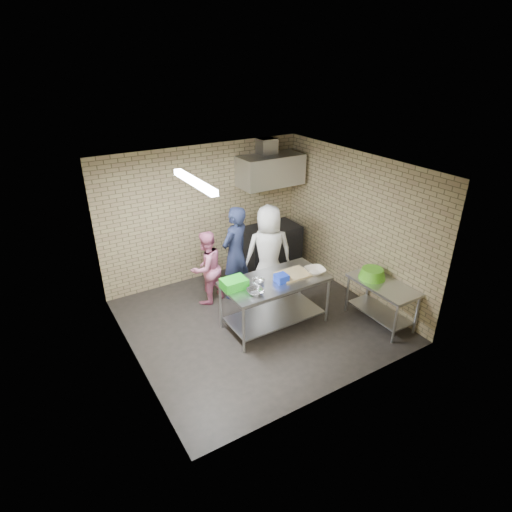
% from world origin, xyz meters
% --- Properties ---
extents(floor, '(4.20, 4.20, 0.00)m').
position_xyz_m(floor, '(0.00, 0.00, 0.00)').
color(floor, black).
rests_on(floor, ground).
extents(ceiling, '(4.20, 4.20, 0.00)m').
position_xyz_m(ceiling, '(0.00, 0.00, 2.70)').
color(ceiling, black).
rests_on(ceiling, ground).
extents(back_wall, '(4.20, 0.06, 2.70)m').
position_xyz_m(back_wall, '(0.00, 2.00, 1.35)').
color(back_wall, tan).
rests_on(back_wall, ground).
extents(front_wall, '(4.20, 0.06, 2.70)m').
position_xyz_m(front_wall, '(0.00, -2.00, 1.35)').
color(front_wall, tan).
rests_on(front_wall, ground).
extents(left_wall, '(0.06, 4.00, 2.70)m').
position_xyz_m(left_wall, '(-2.10, 0.00, 1.35)').
color(left_wall, tan).
rests_on(left_wall, ground).
extents(right_wall, '(0.06, 4.00, 2.70)m').
position_xyz_m(right_wall, '(2.10, 0.00, 1.35)').
color(right_wall, tan).
rests_on(right_wall, ground).
extents(prep_table, '(1.75, 0.87, 0.87)m').
position_xyz_m(prep_table, '(0.21, -0.24, 0.44)').
color(prep_table, '#A9ABAF').
rests_on(prep_table, floor).
extents(side_counter, '(0.60, 1.20, 0.75)m').
position_xyz_m(side_counter, '(1.80, -1.10, 0.38)').
color(side_counter, silver).
rests_on(side_counter, floor).
extents(stove, '(1.20, 0.70, 0.90)m').
position_xyz_m(stove, '(1.35, 1.65, 0.45)').
color(stove, black).
rests_on(stove, floor).
extents(range_hood, '(1.30, 0.60, 0.60)m').
position_xyz_m(range_hood, '(1.35, 1.70, 2.10)').
color(range_hood, silver).
rests_on(range_hood, back_wall).
extents(hood_duct, '(0.35, 0.30, 0.30)m').
position_xyz_m(hood_duct, '(1.35, 1.85, 2.55)').
color(hood_duct, '#A5A8AD').
rests_on(hood_duct, back_wall).
extents(wall_shelf, '(0.80, 0.20, 0.04)m').
position_xyz_m(wall_shelf, '(1.65, 1.89, 1.92)').
color(wall_shelf, '#3F2B19').
rests_on(wall_shelf, back_wall).
extents(fluorescent_fixture, '(0.10, 1.25, 0.08)m').
position_xyz_m(fluorescent_fixture, '(-1.00, 0.00, 2.64)').
color(fluorescent_fixture, white).
rests_on(fluorescent_fixture, ceiling).
extents(green_crate, '(0.39, 0.29, 0.16)m').
position_xyz_m(green_crate, '(-0.49, -0.12, 0.95)').
color(green_crate, green).
rests_on(green_crate, prep_table).
extents(blue_tub, '(0.19, 0.19, 0.13)m').
position_xyz_m(blue_tub, '(0.26, -0.34, 0.94)').
color(blue_tub, '#1A38C5').
rests_on(blue_tub, prep_table).
extents(cutting_board, '(0.53, 0.41, 0.03)m').
position_xyz_m(cutting_board, '(0.56, -0.26, 0.89)').
color(cutting_board, tan).
rests_on(cutting_board, prep_table).
extents(mixing_bowl_a, '(0.32, 0.32, 0.07)m').
position_xyz_m(mixing_bowl_a, '(-0.29, -0.44, 0.91)').
color(mixing_bowl_a, silver).
rests_on(mixing_bowl_a, prep_table).
extents(mixing_bowl_b, '(0.24, 0.24, 0.07)m').
position_xyz_m(mixing_bowl_b, '(-0.09, -0.19, 0.91)').
color(mixing_bowl_b, silver).
rests_on(mixing_bowl_b, prep_table).
extents(ceramic_bowl, '(0.39, 0.39, 0.08)m').
position_xyz_m(ceramic_bowl, '(0.91, -0.39, 0.91)').
color(ceramic_bowl, beige).
rests_on(ceramic_bowl, prep_table).
extents(green_basin, '(0.46, 0.46, 0.17)m').
position_xyz_m(green_basin, '(1.78, -0.85, 0.83)').
color(green_basin, '#59C626').
rests_on(green_basin, side_counter).
extents(bottle_red, '(0.07, 0.07, 0.18)m').
position_xyz_m(bottle_red, '(1.40, 1.89, 2.03)').
color(bottle_red, '#B22619').
rests_on(bottle_red, wall_shelf).
extents(bottle_green, '(0.06, 0.06, 0.15)m').
position_xyz_m(bottle_green, '(1.80, 1.89, 2.02)').
color(bottle_green, green).
rests_on(bottle_green, wall_shelf).
extents(man_navy, '(0.77, 0.66, 1.79)m').
position_xyz_m(man_navy, '(0.10, 0.94, 0.90)').
color(man_navy, '#151D36').
rests_on(man_navy, floor).
extents(woman_pink, '(0.80, 0.70, 1.40)m').
position_xyz_m(woman_pink, '(-0.44, 1.04, 0.70)').
color(woman_pink, pink).
rests_on(woman_pink, floor).
extents(woman_white, '(1.02, 0.83, 1.79)m').
position_xyz_m(woman_white, '(0.65, 0.66, 0.89)').
color(woman_white, white).
rests_on(woman_white, floor).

